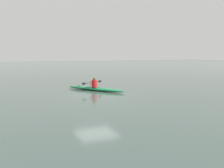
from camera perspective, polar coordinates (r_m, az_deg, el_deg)
ground_plane at (r=16.50m, az=-3.55°, el=-2.66°), size 160.00×160.00×0.00m
kayak at (r=18.89m, az=-3.80°, el=-1.08°), size 3.15×4.65×0.25m
kayaker at (r=18.88m, az=-3.99°, el=0.21°), size 1.99×1.24×0.72m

